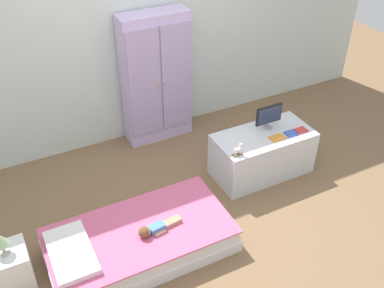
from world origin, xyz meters
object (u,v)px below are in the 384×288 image
at_px(wardrobe, 156,79).
at_px(book_blue, 291,133).
at_px(table_lamp, 0,240).
at_px(tv_stand, 262,154).
at_px(tv_monitor, 269,116).
at_px(doll, 152,229).
at_px(rocking_horse_toy, 239,150).
at_px(book_orange, 277,138).
at_px(book_red, 301,130).
at_px(bed, 140,240).
at_px(nightstand, 10,268).

bearing_deg(wardrobe, book_blue, -53.33).
bearing_deg(table_lamp, tv_stand, 6.26).
bearing_deg(book_blue, tv_monitor, 125.27).
bearing_deg(doll, book_blue, 13.03).
height_order(tv_monitor, rocking_horse_toy, tv_monitor).
xyz_separation_m(book_orange, book_red, (0.29, 0.00, -0.00)).
height_order(tv_stand, book_orange, book_orange).
bearing_deg(tv_stand, wardrobe, 121.21).
bearing_deg(book_blue, rocking_horse_toy, -175.13).
bearing_deg(table_lamp, doll, -11.20).
bearing_deg(rocking_horse_toy, wardrobe, 101.82).
xyz_separation_m(bed, wardrobe, (0.83, 1.53, 0.62)).
distance_m(doll, table_lamp, 1.15).
xyz_separation_m(nightstand, wardrobe, (1.85, 1.39, 0.56)).
bearing_deg(rocking_horse_toy, nightstand, -177.04).
bearing_deg(book_blue, book_orange, 180.00).
relative_size(book_blue, book_red, 0.99).
relative_size(nightstand, tv_stand, 0.35).
height_order(bed, rocking_horse_toy, rocking_horse_toy).
xyz_separation_m(doll, rocking_horse_toy, (1.01, 0.33, 0.26)).
relative_size(doll, nightstand, 1.13).
xyz_separation_m(nightstand, tv_monitor, (2.62, 0.36, 0.44)).
distance_m(wardrobe, tv_stand, 1.39).
xyz_separation_m(table_lamp, tv_stand, (2.53, 0.28, -0.25)).
bearing_deg(tv_stand, tv_monitor, 41.08).
bearing_deg(rocking_horse_toy, book_blue, 4.87).
xyz_separation_m(tv_stand, book_blue, (0.24, -0.11, 0.24)).
height_order(doll, book_orange, book_orange).
distance_m(bed, book_blue, 1.81).
bearing_deg(book_red, table_lamp, -176.74).
bearing_deg(table_lamp, book_blue, 3.40).
xyz_separation_m(wardrobe, rocking_horse_toy, (0.27, -1.28, -0.20)).
xyz_separation_m(bed, tv_monitor, (1.60, 0.51, 0.50)).
bearing_deg(rocking_horse_toy, bed, -166.89).
height_order(nightstand, tv_monitor, tv_monitor).
xyz_separation_m(tv_stand, book_orange, (0.07, -0.11, 0.24)).
height_order(wardrobe, tv_stand, wardrobe).
height_order(doll, book_red, book_red).
height_order(table_lamp, tv_monitor, tv_monitor).
relative_size(doll, wardrobe, 0.27).
relative_size(bed, rocking_horse_toy, 12.23).
height_order(tv_stand, book_blue, book_blue).
height_order(wardrobe, book_red, wardrobe).
relative_size(table_lamp, book_red, 1.73).
bearing_deg(book_orange, rocking_horse_toy, -173.48).
distance_m(doll, tv_monitor, 1.66).
bearing_deg(table_lamp, book_orange, 3.62).
relative_size(nightstand, wardrobe, 0.24).
relative_size(table_lamp, tv_monitor, 0.69).
bearing_deg(wardrobe, rocking_horse_toy, -78.18).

